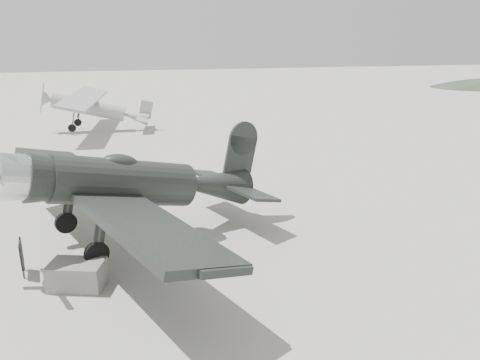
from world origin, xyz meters
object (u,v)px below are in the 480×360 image
(lowwing_monoplane, at_px, (136,184))
(highwing_monoplane, at_px, (93,105))
(sign_board, at_px, (21,254))
(equipment_block, at_px, (77,275))

(lowwing_monoplane, xyz_separation_m, highwing_monoplane, (-2.93, 21.13, -0.29))
(sign_board, bearing_deg, highwing_monoplane, 77.77)
(highwing_monoplane, xyz_separation_m, equipment_block, (1.07, -23.66, -1.61))
(lowwing_monoplane, relative_size, equipment_block, 8.36)
(lowwing_monoplane, height_order, equipment_block, lowwing_monoplane)
(equipment_block, xyz_separation_m, sign_board, (-1.73, 1.13, 0.31))
(highwing_monoplane, height_order, sign_board, highwing_monoplane)
(highwing_monoplane, xyz_separation_m, sign_board, (-0.66, -22.53, -1.30))
(equipment_block, relative_size, sign_board, 1.34)
(lowwing_monoplane, relative_size, sign_board, 11.23)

